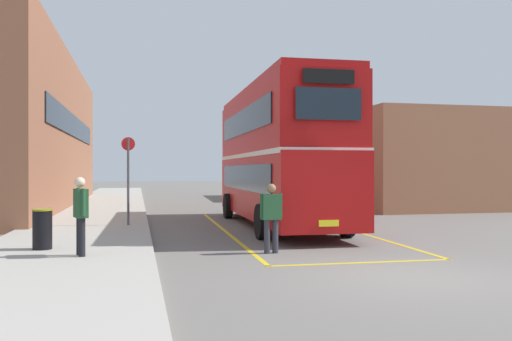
{
  "coord_description": "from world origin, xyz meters",
  "views": [
    {
      "loc": [
        -4.87,
        -8.81,
        1.96
      ],
      "look_at": [
        -0.1,
        12.29,
        1.93
      ],
      "focal_mm": 36.98,
      "sensor_mm": 36.0,
      "label": 1
    }
  ],
  "objects_px": {
    "single_deck_bus": "(268,174)",
    "pedestrian_waiting_near": "(81,210)",
    "pedestrian_boarding": "(271,213)",
    "litter_bin": "(42,229)",
    "bus_stop_sign": "(128,173)",
    "double_decker_bus": "(278,154)"
  },
  "relations": [
    {
      "from": "single_deck_bus",
      "to": "pedestrian_waiting_near",
      "type": "distance_m",
      "value": 25.56
    },
    {
      "from": "pedestrian_boarding",
      "to": "litter_bin",
      "type": "relative_size",
      "value": 1.77
    },
    {
      "from": "single_deck_bus",
      "to": "pedestrian_waiting_near",
      "type": "relative_size",
      "value": 5.46
    },
    {
      "from": "single_deck_bus",
      "to": "litter_bin",
      "type": "height_order",
      "value": "single_deck_bus"
    },
    {
      "from": "bus_stop_sign",
      "to": "double_decker_bus",
      "type": "bearing_deg",
      "value": -1.53
    },
    {
      "from": "single_deck_bus",
      "to": "pedestrian_boarding",
      "type": "distance_m",
      "value": 23.95
    },
    {
      "from": "bus_stop_sign",
      "to": "pedestrian_waiting_near",
      "type": "bearing_deg",
      "value": -98.12
    },
    {
      "from": "pedestrian_waiting_near",
      "to": "litter_bin",
      "type": "bearing_deg",
      "value": 129.33
    },
    {
      "from": "double_decker_bus",
      "to": "pedestrian_boarding",
      "type": "xyz_separation_m",
      "value": [
        -1.7,
        -5.72,
        -1.58
      ]
    },
    {
      "from": "pedestrian_waiting_near",
      "to": "litter_bin",
      "type": "relative_size",
      "value": 1.81
    },
    {
      "from": "pedestrian_boarding",
      "to": "pedestrian_waiting_near",
      "type": "relative_size",
      "value": 0.98
    },
    {
      "from": "pedestrian_boarding",
      "to": "pedestrian_waiting_near",
      "type": "distance_m",
      "value": 4.25
    },
    {
      "from": "pedestrian_waiting_near",
      "to": "litter_bin",
      "type": "distance_m",
      "value": 1.58
    },
    {
      "from": "double_decker_bus",
      "to": "pedestrian_waiting_near",
      "type": "height_order",
      "value": "double_decker_bus"
    },
    {
      "from": "pedestrian_boarding",
      "to": "litter_bin",
      "type": "xyz_separation_m",
      "value": [
        -5.19,
        0.87,
        -0.33
      ]
    },
    {
      "from": "single_deck_bus",
      "to": "pedestrian_waiting_near",
      "type": "bearing_deg",
      "value": -112.93
    },
    {
      "from": "pedestrian_boarding",
      "to": "bus_stop_sign",
      "type": "bearing_deg",
      "value": 119.83
    },
    {
      "from": "double_decker_bus",
      "to": "single_deck_bus",
      "type": "height_order",
      "value": "double_decker_bus"
    },
    {
      "from": "single_deck_bus",
      "to": "bus_stop_sign",
      "type": "relative_size",
      "value": 3.14
    },
    {
      "from": "double_decker_bus",
      "to": "bus_stop_sign",
      "type": "bearing_deg",
      "value": 178.47
    },
    {
      "from": "pedestrian_boarding",
      "to": "single_deck_bus",
      "type": "bearing_deg",
      "value": 76.17
    },
    {
      "from": "double_decker_bus",
      "to": "bus_stop_sign",
      "type": "height_order",
      "value": "double_decker_bus"
    }
  ]
}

